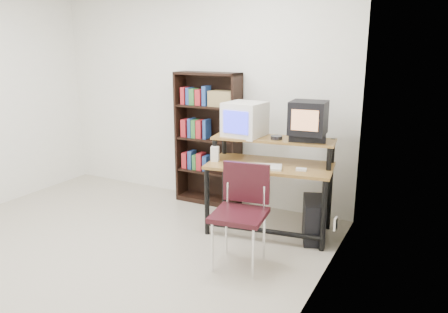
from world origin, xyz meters
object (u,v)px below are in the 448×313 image
at_px(school_chair, 242,204).
at_px(bookshelf, 209,137).
at_px(crt_monitor, 245,120).
at_px(computer_desk, 270,167).
at_px(crt_tv, 308,118).
at_px(pc_tower, 314,219).

relative_size(school_chair, bookshelf, 0.56).
distance_m(crt_monitor, school_chair, 1.09).
bearing_deg(crt_monitor, school_chair, -62.07).
bearing_deg(computer_desk, crt_tv, 13.70).
bearing_deg(crt_tv, bookshelf, 159.36).
height_order(crt_monitor, crt_tv, crt_tv).
bearing_deg(pc_tower, school_chair, -139.87).
bearing_deg(computer_desk, bookshelf, 145.27).
bearing_deg(crt_tv, computer_desk, -163.43).
height_order(crt_monitor, school_chair, crt_monitor).
bearing_deg(school_chair, pc_tower, 52.34).
bearing_deg(crt_tv, crt_monitor, 179.37).
relative_size(computer_desk, school_chair, 1.48).
xyz_separation_m(crt_tv, school_chair, (-0.30, -0.89, -0.66)).
bearing_deg(pc_tower, crt_tv, 118.55).
bearing_deg(crt_monitor, bookshelf, 152.59).
height_order(computer_desk, bookshelf, bookshelf).
height_order(computer_desk, pc_tower, computer_desk).
relative_size(computer_desk, crt_tv, 3.52).
relative_size(crt_tv, bookshelf, 0.24).
bearing_deg(bookshelf, crt_monitor, -32.18).
distance_m(crt_monitor, bookshelf, 0.85).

